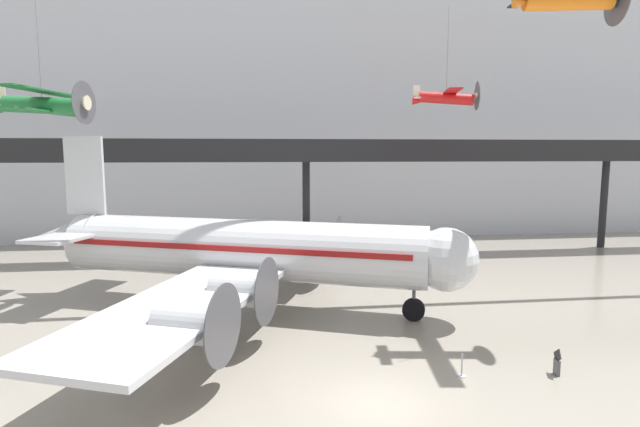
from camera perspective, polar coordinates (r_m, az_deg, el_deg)
The scene contains 9 objects.
ground_plane at distance 20.94m, azimuth 6.46°, elevation -20.67°, with size 260.00×260.00×0.00m, color gray.
hangar_back_wall at distance 56.55m, azimuth -2.62°, elevation 11.32°, with size 140.00×3.00×27.75m.
mezzanine_walkway at distance 45.46m, azimuth -1.49°, elevation 6.34°, with size 110.00×3.20×10.81m.
airliner_silver_main at distance 31.50m, azimuth -9.21°, elevation -4.11°, with size 27.90×32.63×10.72m.
suspended_plane_orange_highwing at distance 29.65m, azimuth 26.54°, elevation 21.01°, with size 5.42×6.61×5.69m.
suspended_plane_red_highwing at distance 44.09m, azimuth 14.24°, elevation 12.72°, with size 5.66×6.82×8.44m.
suspended_plane_green_biplane at distance 37.27m, azimuth -29.13°, elevation 10.83°, with size 6.41×7.74×10.04m.
stanchion_barrier at distance 23.54m, azimuth 15.90°, elevation -16.76°, with size 0.36×0.36×1.08m.
info_sign_pedestal at distance 25.06m, azimuth 25.45°, elevation -15.35°, with size 0.23×0.77×1.24m.
Camera 1 is at (-4.47, -17.98, 9.76)m, focal length 28.00 mm.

